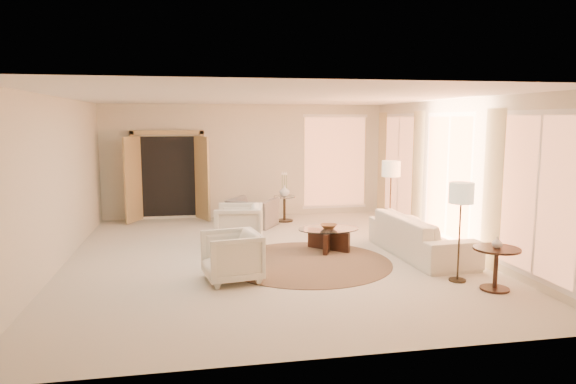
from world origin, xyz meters
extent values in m
cube|color=beige|center=(0.00, 0.00, -0.01)|extent=(7.00, 8.00, 0.02)
cube|color=white|center=(0.00, 0.00, 2.80)|extent=(7.00, 8.00, 0.02)
cube|color=beige|center=(0.00, 4.00, 1.40)|extent=(7.00, 0.04, 2.80)
cube|color=beige|center=(0.00, -4.00, 1.40)|extent=(7.00, 0.04, 2.80)
cube|color=beige|center=(-3.50, 0.00, 1.40)|extent=(0.04, 8.00, 2.80)
cube|color=beige|center=(3.50, 0.00, 1.40)|extent=(0.04, 8.00, 2.80)
cube|color=tan|center=(-1.90, 3.89, 1.08)|extent=(1.80, 0.12, 2.16)
cube|color=tan|center=(-2.70, 3.62, 1.03)|extent=(0.35, 0.66, 2.00)
cube|color=tan|center=(-1.10, 3.62, 1.03)|extent=(0.35, 0.66, 2.00)
cylinder|color=#3A291C|center=(0.57, -0.50, 0.01)|extent=(2.92, 2.92, 0.01)
imported|color=white|center=(2.68, -0.39, 0.36)|extent=(1.10, 2.52, 0.72)
imported|color=white|center=(-0.47, 0.88, 0.45)|extent=(0.94, 0.99, 0.89)
imported|color=white|center=(-0.77, -1.25, 0.41)|extent=(0.88, 0.92, 0.83)
imported|color=gray|center=(0.00, 2.67, 0.43)|extent=(1.18, 1.08, 0.87)
cube|color=black|center=(1.14, 0.25, 0.19)|extent=(0.67, 0.64, 0.38)
cube|color=black|center=(1.14, 0.25, 0.19)|extent=(0.41, 0.81, 0.38)
cylinder|color=white|center=(1.14, 0.25, 0.41)|extent=(1.34, 1.34, 0.02)
cylinder|color=black|center=(2.90, -2.37, 0.02)|extent=(0.41, 0.41, 0.03)
cylinder|color=black|center=(2.90, -2.37, 0.30)|extent=(0.06, 0.06, 0.58)
cylinder|color=black|center=(2.90, -2.37, 0.60)|extent=(0.65, 0.65, 0.03)
cylinder|color=#2F261C|center=(0.83, 3.14, 0.02)|extent=(0.41, 0.41, 0.03)
cylinder|color=#2F261C|center=(0.83, 3.14, 0.30)|extent=(0.06, 0.06, 0.58)
cylinder|color=white|center=(0.83, 3.14, 0.60)|extent=(0.53, 0.53, 0.03)
cylinder|color=#2F261C|center=(2.73, 1.22, 0.01)|extent=(0.27, 0.27, 0.03)
cylinder|color=#2F261C|center=(2.73, 1.22, 0.67)|extent=(0.03, 0.03, 1.34)
cylinder|color=#C7BA90|center=(2.73, 1.22, 1.42)|extent=(0.38, 0.38, 0.33)
cylinder|color=#2F261C|center=(2.58, -1.90, 0.01)|extent=(0.25, 0.25, 0.03)
cylinder|color=#2F261C|center=(2.58, -1.90, 0.64)|extent=(0.03, 0.03, 1.27)
cylinder|color=#C7BA90|center=(2.58, -1.90, 1.35)|extent=(0.36, 0.36, 0.31)
imported|color=brown|center=(1.14, 0.25, 0.46)|extent=(0.39, 0.39, 0.08)
imported|color=white|center=(2.90, -2.37, 0.69)|extent=(0.16, 0.16, 0.16)
imported|color=white|center=(0.83, 3.14, 0.74)|extent=(0.26, 0.26, 0.26)
camera|label=1|loc=(-1.32, -8.79, 2.41)|focal=32.00mm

